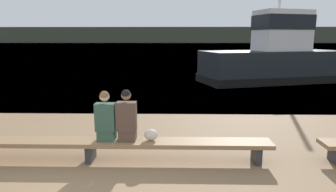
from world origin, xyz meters
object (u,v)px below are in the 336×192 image
Objects in this scene: bench_main at (90,144)px; person_left at (106,119)px; person_right at (127,119)px; tugboat_red at (275,60)px; shopping_bag at (151,135)px.

bench_main is 7.16× the size of person_left.
tugboat_red is at bearing 59.81° from person_right.
person_left is at bearing 131.70° from tugboat_red.
bench_main is 0.63m from person_left.
shopping_bag is (0.48, 0.02, -0.35)m from person_right.
tugboat_red is at bearing 57.06° from bench_main.
tugboat_red reaches higher than person_left.
shopping_bag is at bearing 1.27° from person_left.
person_left is 0.43m from person_right.
tugboat_red reaches higher than person_right.
person_left is 13.71m from tugboat_red.
person_left is at bearing -178.73° from shopping_bag.
shopping_bag is (1.25, 0.02, 0.19)m from bench_main.
person_left is (0.34, 0.00, 0.53)m from bench_main.
bench_main is at bearing -179.93° from person_right.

